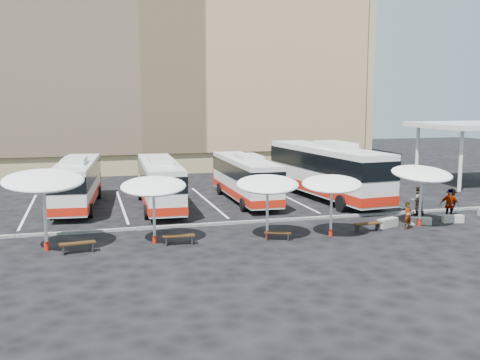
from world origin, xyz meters
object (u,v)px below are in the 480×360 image
object	(u,v)px
wood_bench_1	(179,237)
passenger_3	(451,202)
conc_bench_0	(388,223)
conc_bench_1	(421,221)
wood_bench_0	(77,245)
sunshade_4	(422,174)
passenger_1	(418,201)
bus_2	(245,177)
sunshade_2	(268,185)
sunshade_3	(332,184)
passenger_2	(449,205)
sunshade_0	(43,181)
bus_3	(327,169)
passenger_0	(408,216)
wood_bench_2	(278,234)
sunshade_1	(153,186)
bus_1	(160,181)
conc_bench_2	(453,219)
bus_0	(77,181)
wood_bench_3	(368,225)

from	to	relation	value
wood_bench_1	passenger_3	size ratio (longest dim) A/B	0.94
conc_bench_0	conc_bench_1	xyz separation A→B (m)	(2.19, 0.06, -0.04)
wood_bench_0	wood_bench_1	xyz separation A→B (m)	(4.86, 0.22, -0.02)
sunshade_4	passenger_1	bearing A→B (deg)	59.37
conc_bench_0	bus_2	bearing A→B (deg)	119.35
bus_2	wood_bench_0	world-z (taller)	bus_2
conc_bench_0	sunshade_2	bearing A→B (deg)	-174.16
sunshade_4	sunshade_3	bearing A→B (deg)	-171.85
sunshade_3	passenger_2	distance (m)	8.69
passenger_3	conc_bench_0	bearing A→B (deg)	-10.12
wood_bench_0	conc_bench_0	world-z (taller)	wood_bench_0
bus_2	sunshade_0	bearing A→B (deg)	-141.68
bus_3	passenger_0	xyz separation A→B (m)	(0.49, -9.97, -1.39)
wood_bench_0	wood_bench_2	distance (m)	9.95
sunshade_3	conc_bench_0	world-z (taller)	sunshade_3
sunshade_1	passenger_1	xyz separation A→B (m)	(16.71, 2.54, -2.02)
bus_1	sunshade_2	bearing A→B (deg)	-64.72
conc_bench_0	conc_bench_1	world-z (taller)	conc_bench_0
bus_1	conc_bench_2	bearing A→B (deg)	-27.73
bus_1	conc_bench_0	bearing A→B (deg)	-36.07
sunshade_0	sunshade_2	world-z (taller)	sunshade_0
wood_bench_2	conc_bench_2	xyz separation A→B (m)	(11.31, 1.15, -0.10)
bus_0	wood_bench_2	size ratio (longest dim) A/B	7.85
wood_bench_3	passenger_1	bearing A→B (deg)	31.94
bus_2	conc_bench_1	xyz separation A→B (m)	(7.79, -9.90, -1.53)
sunshade_4	sunshade_1	bearing A→B (deg)	179.29
bus_0	passenger_0	size ratio (longest dim) A/B	7.15
passenger_1	sunshade_1	bearing A→B (deg)	21.85
wood_bench_1	conc_bench_0	bearing A→B (deg)	3.33
sunshade_3	conc_bench_2	world-z (taller)	sunshade_3
sunshade_2	conc_bench_0	world-z (taller)	sunshade_2
sunshade_4	passenger_2	size ratio (longest dim) A/B	1.84
conc_bench_1	wood_bench_3	bearing A→B (deg)	-168.26
bus_0	sunshade_2	world-z (taller)	bus_0
wood_bench_3	passenger_1	world-z (taller)	passenger_1
sunshade_2	passenger_0	distance (m)	8.51
bus_3	wood_bench_1	bearing A→B (deg)	-147.11
wood_bench_3	passenger_3	size ratio (longest dim) A/B	0.96
bus_0	sunshade_3	world-z (taller)	bus_0
bus_2	sunshade_1	xyz separation A→B (m)	(-7.61, -10.04, 1.17)
sunshade_0	sunshade_4	distance (m)	20.27
passenger_2	sunshade_3	bearing A→B (deg)	-147.88
passenger_0	sunshade_3	bearing A→B (deg)	163.99
sunshade_4	conc_bench_1	distance (m)	2.83
sunshade_3	passenger_1	bearing A→B (deg)	25.42
bus_2	sunshade_2	distance (m)	10.94
wood_bench_2	wood_bench_0	bearing A→B (deg)	178.83
wood_bench_0	passenger_3	bearing A→B (deg)	6.57
conc_bench_0	passenger_0	xyz separation A→B (m)	(0.79, -0.77, 0.52)
sunshade_0	passenger_3	bearing A→B (deg)	4.16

